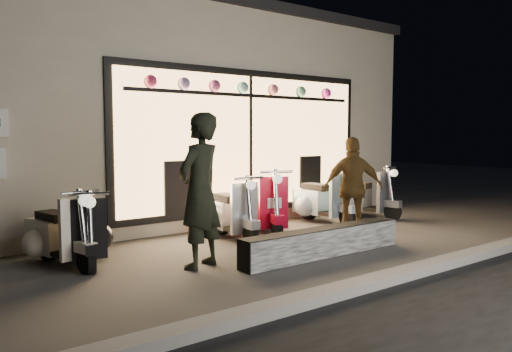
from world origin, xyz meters
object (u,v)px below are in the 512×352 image
at_px(graffiti_barrier, 323,242).
at_px(scooter_silver, 229,213).
at_px(scooter_red, 265,207).
at_px(woman, 353,188).
at_px(man, 200,191).

height_order(graffiti_barrier, scooter_silver, scooter_silver).
relative_size(scooter_silver, scooter_red, 0.96).
height_order(scooter_silver, scooter_red, scooter_red).
bearing_deg(scooter_silver, graffiti_barrier, -73.41).
distance_m(scooter_red, woman, 1.56).
bearing_deg(woman, scooter_red, -24.12).
bearing_deg(man, scooter_silver, -158.41).
bearing_deg(scooter_silver, scooter_red, 6.62).
xyz_separation_m(scooter_red, man, (-2.09, -1.34, 0.55)).
height_order(graffiti_barrier, woman, woman).
distance_m(graffiti_barrier, woman, 1.54).
bearing_deg(woman, man, 33.66).
relative_size(man, woman, 1.19).
height_order(graffiti_barrier, scooter_red, scooter_red).
relative_size(scooter_silver, man, 0.72).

